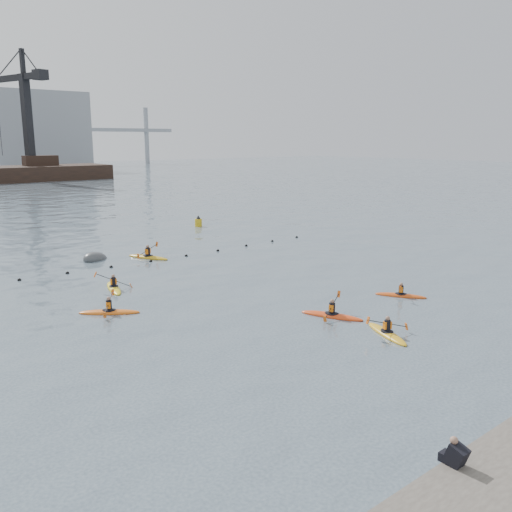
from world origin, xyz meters
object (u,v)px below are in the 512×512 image
at_px(nav_buoy, 198,223).
at_px(kayaker_0, 332,315).
at_px(kayaker_1, 387,333).
at_px(mooring_buoy, 95,259).
at_px(kayaker_2, 109,311).
at_px(kayaker_3, 114,287).
at_px(kayaker_4, 401,295).
at_px(kayaker_5, 148,257).

bearing_deg(nav_buoy, kayaker_0, -110.77).
relative_size(kayaker_1, mooring_buoy, 1.39).
bearing_deg(kayaker_2, kayaker_3, 9.36).
relative_size(kayaker_2, kayaker_4, 1.05).
relative_size(kayaker_1, kayaker_4, 1.16).
height_order(kayaker_2, kayaker_3, kayaker_3).
bearing_deg(kayaker_1, kayaker_4, 52.42).
bearing_deg(nav_buoy, kayaker_3, -135.46).
xyz_separation_m(kayaker_0, nav_buoy, (10.78, 28.43, 0.29)).
height_order(kayaker_0, kayaker_2, kayaker_0).
distance_m(kayaker_3, kayaker_5, 8.56).
bearing_deg(kayaker_0, kayaker_2, 113.67).
height_order(kayaker_3, kayaker_5, kayaker_3).
bearing_deg(kayaker_1, kayaker_3, 134.24).
bearing_deg(mooring_buoy, kayaker_2, -110.19).
bearing_deg(kayaker_4, kayaker_5, -103.27).
bearing_deg(nav_buoy, kayaker_2, -132.56).
distance_m(kayaker_3, nav_buoy, 23.82).
relative_size(kayaker_2, kayaker_3, 0.89).
relative_size(kayaker_2, kayaker_5, 0.81).
relative_size(kayaker_5, mooring_buoy, 1.56).
distance_m(kayaker_0, kayaker_4, 5.67).
distance_m(mooring_buoy, nav_buoy, 16.71).
xyz_separation_m(kayaker_2, kayaker_5, (7.86, 10.54, 0.01)).
xyz_separation_m(kayaker_0, kayaker_3, (-6.19, 11.72, -0.00)).
height_order(kayaker_4, nav_buoy, nav_buoy).
relative_size(kayaker_3, mooring_buoy, 1.42).
xyz_separation_m(kayaker_3, nav_buoy, (16.98, 16.71, 0.30)).
bearing_deg(kayaker_5, mooring_buoy, 122.96).
xyz_separation_m(kayaker_1, mooring_buoy, (-3.79, 23.50, -0.10)).
bearing_deg(kayaker_3, kayaker_1, -51.80).
bearing_deg(kayaker_1, nav_buoy, 93.05).
xyz_separation_m(kayaker_1, nav_buoy, (10.73, 31.77, 0.30)).
bearing_deg(kayaker_1, kayaker_2, 149.37).
height_order(kayaker_1, kayaker_4, kayaker_1).
bearing_deg(mooring_buoy, kayaker_3, -106.23).
bearing_deg(kayaker_0, kayaker_3, 93.67).
xyz_separation_m(kayaker_1, kayaker_2, (-8.42, 10.91, -0.00)).
bearing_deg(kayaker_4, nav_buoy, -132.29).
distance_m(kayaker_1, kayaker_4, 6.53).
relative_size(kayaker_4, nav_buoy, 2.09).
xyz_separation_m(kayaker_3, kayaker_5, (5.69, 6.39, 0.01)).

